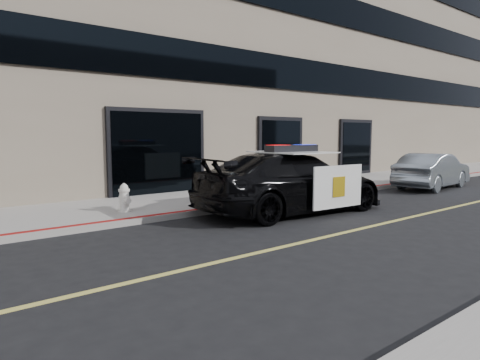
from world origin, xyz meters
TOP-DOWN VIEW (x-y plane):
  - ground at (0.00, 0.00)m, footprint 120.00×120.00m
  - sidewalk_n at (0.00, 5.25)m, footprint 60.00×3.50m
  - building_n at (0.00, 10.50)m, footprint 60.00×7.00m
  - police_car at (0.39, 2.34)m, footprint 2.99×5.76m
  - silver_sedan at (8.17, 2.48)m, footprint 2.21×4.34m
  - fire_hydrant at (-3.31, 4.44)m, footprint 0.32×0.45m

SIDE VIEW (x-z plane):
  - ground at x=0.00m, z-range 0.00..0.00m
  - sidewalk_n at x=0.00m, z-range 0.00..0.15m
  - fire_hydrant at x=-3.31m, z-range 0.13..0.84m
  - silver_sedan at x=8.17m, z-range 0.00..1.34m
  - police_car at x=0.39m, z-range -0.09..1.69m
  - building_n at x=0.00m, z-range 0.00..12.00m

